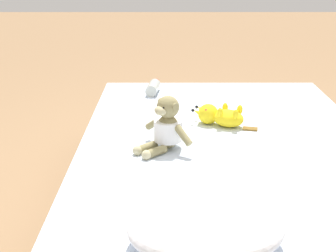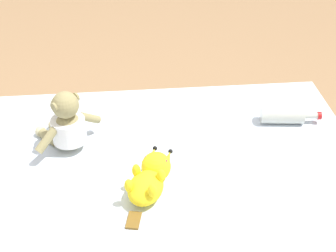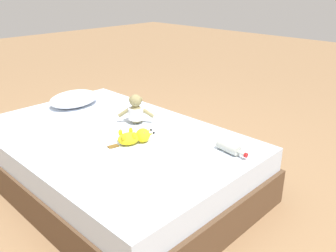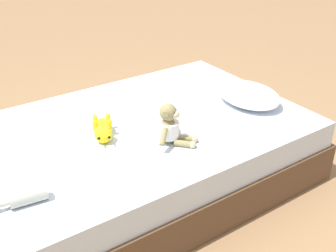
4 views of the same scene
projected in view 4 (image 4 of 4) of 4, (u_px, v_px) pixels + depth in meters
ground_plane at (140, 180)px, 2.71m from camera, size 16.00×16.00×0.00m
bed at (139, 154)px, 2.61m from camera, size 1.37×2.08×0.42m
pillow at (249, 95)px, 2.74m from camera, size 0.48×0.37×0.12m
plush_monkey at (170, 127)px, 2.28m from camera, size 0.26×0.26×0.24m
plush_yellow_creature at (103, 130)px, 2.36m from camera, size 0.32×0.19×0.10m
glass_bottle at (27, 197)px, 1.85m from camera, size 0.09×0.24×0.07m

